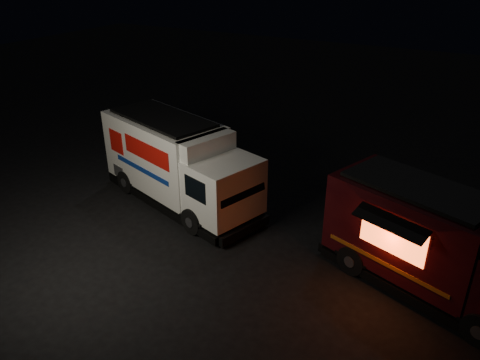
% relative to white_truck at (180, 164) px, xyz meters
% --- Properties ---
extents(ground, '(80.00, 80.00, 0.00)m').
position_rel_white_truck_xyz_m(ground, '(2.62, -2.13, -1.67)').
color(ground, black).
rests_on(ground, ground).
extents(white_truck, '(7.79, 4.59, 3.34)m').
position_rel_white_truck_xyz_m(white_truck, '(0.00, 0.00, 0.00)').
color(white_truck, silver).
rests_on(white_truck, ground).
extents(red_truck, '(7.16, 4.59, 3.13)m').
position_rel_white_truck_xyz_m(red_truck, '(9.55, -0.85, -0.11)').
color(red_truck, '#3C0A0D').
rests_on(red_truck, ground).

